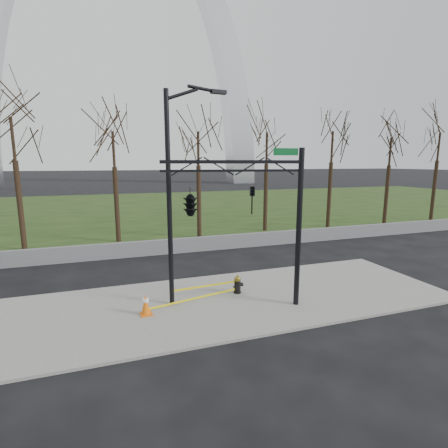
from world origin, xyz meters
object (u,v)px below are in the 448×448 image
object	(u,v)px
fire_hydrant	(238,285)
traffic_signal_mast	(212,201)
traffic_cone	(146,304)
street_light	(175,184)

from	to	relation	value
fire_hydrant	traffic_signal_mast	world-z (taller)	traffic_signal_mast
traffic_cone	traffic_signal_mast	size ratio (longest dim) A/B	0.13
fire_hydrant	street_light	size ratio (longest dim) A/B	0.09
traffic_cone	traffic_signal_mast	distance (m)	4.38
fire_hydrant	traffic_cone	distance (m)	3.95
fire_hydrant	street_light	distance (m)	4.96
street_light	traffic_signal_mast	distance (m)	1.65
fire_hydrant	street_light	world-z (taller)	street_light
traffic_cone	street_light	distance (m)	4.45
traffic_cone	street_light	size ratio (longest dim) A/B	0.10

